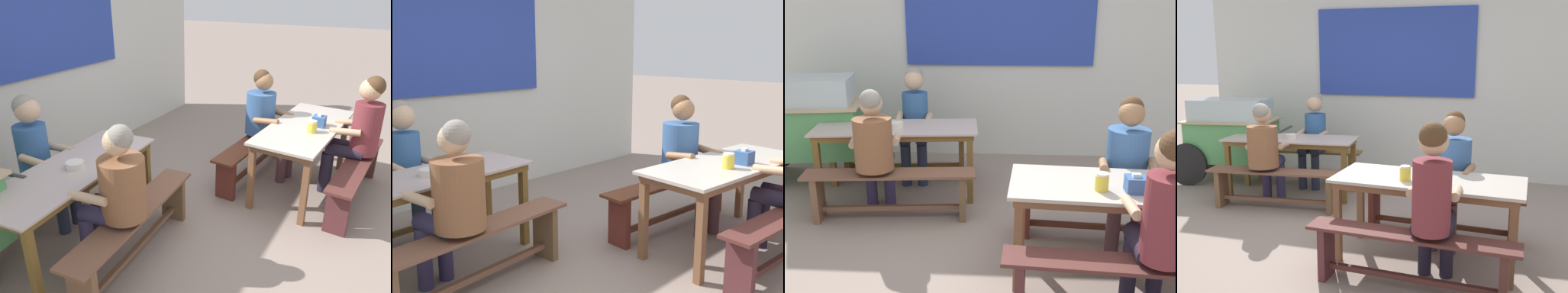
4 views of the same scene
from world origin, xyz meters
TOP-DOWN VIEW (x-y plane):
  - ground_plane at (0.00, 0.00)m, footprint 40.00×40.00m
  - backdrop_wall at (-0.00, 2.61)m, footprint 6.17×0.23m
  - dining_table_far at (-1.10, 1.15)m, footprint 1.73×0.77m
  - dining_table_near at (0.88, -0.28)m, footprint 1.66×0.78m
  - bench_far_back at (-1.16, 1.73)m, footprint 1.59×0.41m
  - bench_far_front at (-1.05, 0.57)m, footprint 1.62×0.42m
  - bench_near_back at (0.92, 0.30)m, footprint 1.65×0.37m
  - bench_near_front at (0.84, -0.87)m, footprint 1.65×0.36m
  - person_near_front at (1.00, -0.81)m, footprint 0.40×0.53m
  - person_left_back_turned at (-1.18, 0.62)m, footprint 0.50×0.55m
  - person_center_facing at (-1.01, 1.67)m, footprint 0.42×0.54m
  - person_right_near_table at (1.03, 0.22)m, footprint 0.49×0.60m
  - tissue_box at (0.93, -0.41)m, footprint 0.13×0.13m
  - condiment_jar at (0.71, -0.39)m, footprint 0.09×0.09m
  - soup_bowl at (-1.09, 1.13)m, footprint 0.15×0.15m

SIDE VIEW (x-z plane):
  - ground_plane at x=0.00m, z-range 0.00..0.00m
  - bench_far_front at x=-1.05m, z-range 0.08..0.54m
  - bench_near_front at x=0.84m, z-range 0.08..0.55m
  - bench_far_back at x=-1.16m, z-range 0.08..0.55m
  - bench_near_back at x=0.92m, z-range 0.08..0.55m
  - dining_table_far at x=-1.10m, z-range 0.29..1.04m
  - dining_table_near at x=0.88m, z-range 0.30..1.05m
  - person_left_back_turned at x=-1.18m, z-range 0.10..1.35m
  - person_right_near_table at x=1.03m, z-range 0.09..1.37m
  - person_center_facing at x=-1.01m, z-range 0.10..1.38m
  - person_near_front at x=1.00m, z-range 0.10..1.44m
  - soup_bowl at x=-1.09m, z-range 0.75..0.80m
  - tissue_box at x=0.93m, z-range 0.74..0.88m
  - condiment_jar at x=0.71m, z-range 0.75..0.88m
  - backdrop_wall at x=0.00m, z-range 0.07..2.98m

